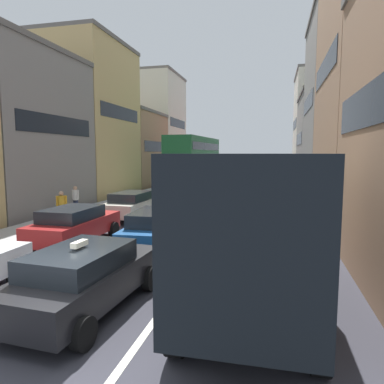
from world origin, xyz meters
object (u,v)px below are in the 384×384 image
removalist_box_truck (254,224)px  bus_mid_queue_primary (194,162)px  sedan_right_lane_behind_truck (256,217)px  sedan_left_lane_third (133,204)px  pedestrian_far_sidewalk (76,198)px  sedan_centre_lane_second (158,228)px  taxi_centre_lane_front (85,277)px  pedestrian_near_kerb (62,205)px  wagon_left_lane_second (74,224)px  coupe_centre_lane_fourth (210,195)px  hatchback_centre_lane_third (190,207)px  bus_far_queue_secondary (216,167)px

removalist_box_truck → bus_mid_queue_primary: bearing=15.8°
removalist_box_truck → sedan_right_lane_behind_truck: removalist_box_truck is taller
sedan_left_lane_third → pedestrian_far_sidewalk: pedestrian_far_sidewalk is taller
removalist_box_truck → sedan_centre_lane_second: bearing=42.2°
taxi_centre_lane_front → pedestrian_near_kerb: size_ratio=2.66×
wagon_left_lane_second → pedestrian_far_sidewalk: size_ratio=2.60×
taxi_centre_lane_front → coupe_centre_lane_fourth: size_ratio=1.01×
taxi_centre_lane_front → pedestrian_far_sidewalk: same height
wagon_left_lane_second → sedan_centre_lane_second: bearing=-88.7°
hatchback_centre_lane_third → bus_mid_queue_primary: 14.97m
taxi_centre_lane_front → bus_far_queue_secondary: size_ratio=0.42×
pedestrian_near_kerb → pedestrian_far_sidewalk: same height
bus_mid_queue_primary → taxi_centre_lane_front: bearing=-169.9°
sedan_right_lane_behind_truck → hatchback_centre_lane_third: bearing=55.7°
removalist_box_truck → taxi_centre_lane_front: 4.05m
coupe_centre_lane_fourth → sedan_right_lane_behind_truck: same height
sedan_right_lane_behind_truck → pedestrian_near_kerb: pedestrian_near_kerb is taller
bus_mid_queue_primary → pedestrian_near_kerb: 16.58m
sedan_left_lane_third → pedestrian_near_kerb: (-3.07, -1.97, 0.15)m
taxi_centre_lane_front → sedan_centre_lane_second: size_ratio=1.01×
sedan_centre_lane_second → coupe_centre_lane_fourth: size_ratio=1.00×
wagon_left_lane_second → pedestrian_near_kerb: size_ratio=2.60×
taxi_centre_lane_front → bus_far_queue_secondary: (-3.39, 38.34, 0.96)m
removalist_box_truck → pedestrian_far_sidewalk: bearing=46.6°
coupe_centre_lane_fourth → bus_far_queue_secondary: bus_far_queue_secondary is taller
removalist_box_truck → hatchback_centre_lane_third: size_ratio=1.77×
sedan_centre_lane_second → sedan_left_lane_third: same height
removalist_box_truck → pedestrian_near_kerb: 12.79m
sedan_right_lane_behind_truck → pedestrian_near_kerb: 9.88m
sedan_left_lane_third → coupe_centre_lane_fourth: bearing=-29.8°
wagon_left_lane_second → taxi_centre_lane_front: bearing=-145.4°
sedan_centre_lane_second → hatchback_centre_lane_third: same height
taxi_centre_lane_front → bus_mid_queue_primary: 25.21m
pedestrian_far_sidewalk → pedestrian_near_kerb: bearing=35.3°
hatchback_centre_lane_third → bus_far_queue_secondary: bearing=8.6°
hatchback_centre_lane_third → pedestrian_far_sidewalk: size_ratio=2.62×
sedan_left_lane_third → sedan_right_lane_behind_truck: same height
taxi_centre_lane_front → sedan_centre_lane_second: bearing=4.5°
sedan_right_lane_behind_truck → pedestrian_near_kerb: bearing=84.4°
sedan_centre_lane_second → pedestrian_far_sidewalk: 9.65m
removalist_box_truck → coupe_centre_lane_fourth: (-3.80, 14.94, -1.18)m
sedan_right_lane_behind_truck → bus_mid_queue_primary: (-6.59, 16.59, 2.03)m
bus_far_queue_secondary → pedestrian_far_sidewalk: size_ratio=6.39×
sedan_centre_lane_second → pedestrian_near_kerb: (-6.44, 3.57, 0.15)m
wagon_left_lane_second → sedan_left_lane_third: size_ratio=0.99×
hatchback_centre_lane_third → bus_far_queue_secondary: 28.12m
bus_far_queue_secondary → pedestrian_near_kerb: size_ratio=6.39×
hatchback_centre_lane_third → coupe_centre_lane_fourth: bearing=1.9°
pedestrian_far_sidewalk → hatchback_centre_lane_third: bearing=98.9°
sedan_centre_lane_second → bus_mid_queue_primary: size_ratio=0.41×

